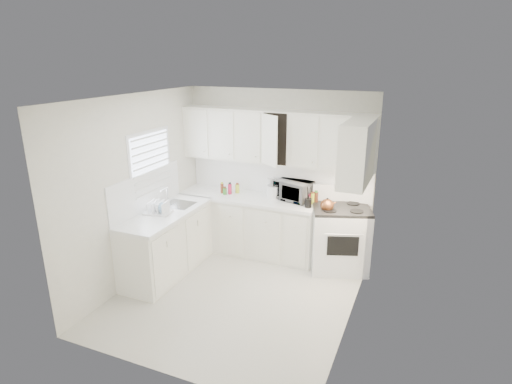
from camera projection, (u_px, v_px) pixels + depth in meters
The scene contains 31 objects.
floor at pixel (236, 295), 5.64m from camera, with size 3.20×3.20×0.00m, color silver.
ceiling at pixel (233, 98), 4.84m from camera, with size 3.20×3.20×0.00m, color white.
wall_back at pixel (278, 173), 6.64m from camera, with size 3.00×3.00×0.00m, color white.
wall_front at pixel (159, 258), 3.83m from camera, with size 3.00×3.00×0.00m, color white.
wall_left at pixel (136, 190), 5.79m from camera, with size 3.20×3.20×0.00m, color white.
wall_right at pixel (355, 222), 4.68m from camera, with size 3.20×3.20×0.00m, color white.
window_blinds at pixel (152, 167), 6.01m from camera, with size 0.06×0.96×1.06m, color white, non-canonical shape.
lower_cabinets_back at pixel (248, 226), 6.78m from camera, with size 2.22×0.60×0.90m, color white, non-canonical shape.
lower_cabinets_left at pixel (167, 244), 6.12m from camera, with size 0.60×1.60×0.90m, color white, non-canonical shape.
countertop_back at pixel (248, 198), 6.63m from camera, with size 2.24×0.64×0.05m, color white.
countertop_left at pixel (165, 214), 5.97m from camera, with size 0.64×1.62×0.05m, color white.
backsplash_back at pixel (278, 178), 6.65m from camera, with size 2.98×0.02×0.55m, color white.
backsplash_left at pixel (146, 191), 5.99m from camera, with size 0.02×1.60×0.55m, color white.
upper_cabinets_back at pixel (275, 163), 6.43m from camera, with size 3.00×0.33×0.80m, color white, non-canonical shape.
upper_cabinets_right at pixel (355, 183), 5.40m from camera, with size 0.33×0.90×0.80m, color white, non-canonical shape.
sink at pixel (178, 197), 6.23m from camera, with size 0.42×0.38×0.30m, color gray, non-canonical shape.
stove at pixel (340, 230), 6.17m from camera, with size 0.81×0.67×1.25m, color white, non-canonical shape.
tea_kettle at pixel (327, 204), 5.97m from camera, with size 0.24×0.20×0.22m, color brown, non-canonical shape.
frying_pan at pixel (356, 206), 6.14m from camera, with size 0.29×0.49×0.04m, color black, non-canonical shape.
microwave at pixel (294, 188), 6.42m from camera, with size 0.54×0.30×0.37m, color gray.
rice_cooker at pixel (274, 190), 6.54m from camera, with size 0.23×0.23×0.23m, color white, non-canonical shape.
paper_towel at pixel (270, 186), 6.67m from camera, with size 0.12×0.12×0.27m, color white.
utensil_crock at pixel (309, 197), 6.10m from camera, with size 0.11×0.11×0.32m, color black, non-canonical shape.
dish_rack at pixel (158, 207), 5.89m from camera, with size 0.36×0.27×0.20m, color white, non-canonical shape.
spice_left_0 at pixel (225, 187), 6.88m from camera, with size 0.06×0.06×0.13m, color brown.
spice_left_1 at pixel (227, 189), 6.78m from camera, with size 0.06×0.06×0.13m, color #37822B.
spice_left_2 at pixel (234, 188), 6.83m from camera, with size 0.06×0.06×0.13m, color #CE1B45.
spice_left_3 at pixel (235, 190), 6.72m from camera, with size 0.06×0.06×0.13m, color #CFE535.
sauce_right_0 at pixel (310, 195), 6.38m from camera, with size 0.06×0.06×0.19m, color #CE1B45.
sauce_right_1 at pixel (313, 197), 6.31m from camera, with size 0.06×0.06×0.19m, color #CFE535.
sauce_right_2 at pixel (317, 196), 6.34m from camera, with size 0.06×0.06×0.19m, color #512817.
Camera 1 is at (2.16, -4.44, 3.06)m, focal length 29.44 mm.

